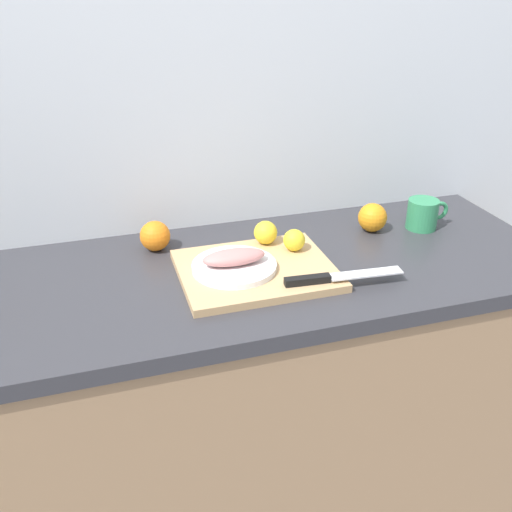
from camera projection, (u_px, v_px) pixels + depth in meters
The scene contains 11 objects.
back_wall at pixel (147, 107), 1.51m from camera, with size 3.20×0.05×2.50m, color silver.
kitchen_counter at pixel (187, 419), 1.59m from camera, with size 2.00×0.60×0.90m.
cutting_board at pixel (256, 270), 1.41m from camera, with size 0.38×0.31×0.02m, color tan.
white_plate at pixel (234, 266), 1.39m from camera, with size 0.21×0.21×0.01m, color white.
fish_fillet at pixel (234, 257), 1.38m from camera, with size 0.16×0.07×0.04m, color tan.
chef_knife at pixel (329, 278), 1.34m from camera, with size 0.29×0.05×0.02m.
lemon_0 at pixel (294, 240), 1.48m from camera, with size 0.06×0.06×0.06m, color yellow.
lemon_1 at pixel (266, 232), 1.51m from camera, with size 0.06×0.06×0.06m, color yellow.
coffee_mug_0 at pixel (423, 214), 1.64m from camera, with size 0.13×0.09×0.09m.
orange_1 at pixel (155, 236), 1.52m from camera, with size 0.08×0.08×0.08m, color orange.
orange_2 at pixel (372, 217), 1.63m from camera, with size 0.08×0.08×0.08m, color orange.
Camera 1 is at (-0.17, -1.21, 1.58)m, focal length 39.97 mm.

